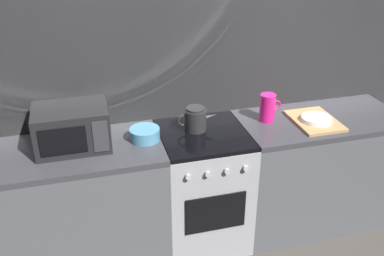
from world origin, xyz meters
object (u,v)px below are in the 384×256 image
(microwave, at_px, (72,128))
(dish_pile, at_px, (315,120))
(kettle, at_px, (196,119))
(stove_unit, at_px, (203,188))
(mixing_bowl, at_px, (145,134))
(pitcher, at_px, (268,108))

(microwave, bearing_deg, dish_pile, -3.43)
(kettle, bearing_deg, dish_pile, -7.85)
(kettle, height_order, dish_pile, kettle)
(stove_unit, relative_size, mixing_bowl, 4.50)
(kettle, bearing_deg, stove_unit, -60.04)
(pitcher, relative_size, dish_pile, 0.50)
(kettle, relative_size, mixing_bowl, 1.42)
(stove_unit, xyz_separation_m, dish_pile, (0.82, -0.05, 0.47))
(stove_unit, xyz_separation_m, microwave, (-0.86, 0.05, 0.59))
(pitcher, bearing_deg, microwave, -178.99)
(kettle, distance_m, dish_pile, 0.86)
(microwave, distance_m, kettle, 0.82)
(stove_unit, height_order, pitcher, pitcher)
(pitcher, bearing_deg, dish_pile, -21.28)
(stove_unit, relative_size, microwave, 1.96)
(stove_unit, height_order, microwave, microwave)
(stove_unit, height_order, dish_pile, dish_pile)
(microwave, bearing_deg, mixing_bowl, -3.86)
(dish_pile, bearing_deg, stove_unit, 176.34)
(mixing_bowl, xyz_separation_m, dish_pile, (1.22, -0.07, -0.02))
(pitcher, bearing_deg, stove_unit, -171.76)
(stove_unit, distance_m, kettle, 0.54)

